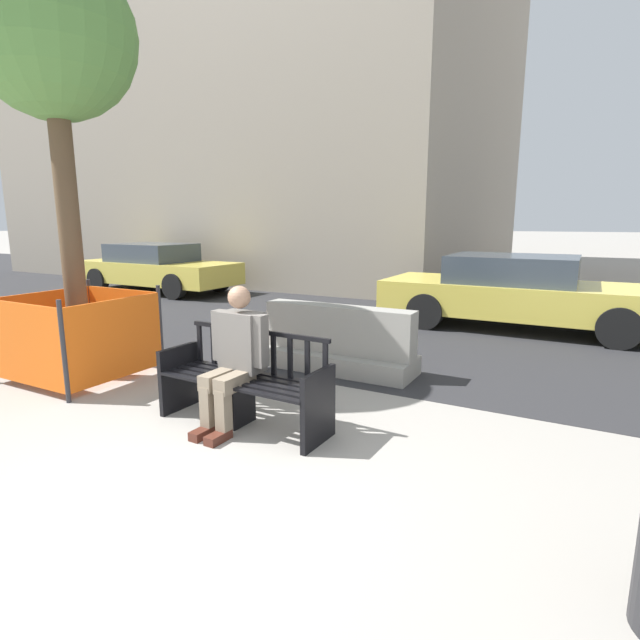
# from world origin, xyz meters

# --- Properties ---
(ground_plane) EXTENTS (200.00, 200.00, 0.00)m
(ground_plane) POSITION_xyz_m (0.00, 0.00, 0.00)
(ground_plane) COLOR gray
(street_asphalt) EXTENTS (120.00, 12.00, 0.01)m
(street_asphalt) POSITION_xyz_m (0.00, 8.70, 0.00)
(street_asphalt) COLOR #28282B
(street_asphalt) RESTS_ON ground
(street_bench) EXTENTS (1.70, 0.58, 0.88)m
(street_bench) POSITION_xyz_m (-0.37, 1.27, 0.40)
(street_bench) COLOR black
(street_bench) RESTS_ON ground
(seated_person) EXTENTS (0.58, 0.73, 1.31)m
(seated_person) POSITION_xyz_m (-0.43, 1.21, 0.69)
(seated_person) COLOR #66605B
(seated_person) RESTS_ON ground
(jersey_barrier_centre) EXTENTS (2.00, 0.68, 0.84)m
(jersey_barrier_centre) POSITION_xyz_m (-0.39, 3.27, 0.34)
(jersey_barrier_centre) COLOR gray
(jersey_barrier_centre) RESTS_ON ground
(street_tree) EXTENTS (1.82, 1.82, 4.81)m
(street_tree) POSITION_xyz_m (-3.03, 1.49, 3.82)
(street_tree) COLOR brown
(street_tree) RESTS_ON ground
(construction_fence) EXTENTS (1.38, 1.38, 1.10)m
(construction_fence) POSITION_xyz_m (-3.03, 1.49, 0.55)
(construction_fence) COLOR #2D2D33
(construction_fence) RESTS_ON ground
(car_taxi_near) EXTENTS (4.56, 1.89, 1.29)m
(car_taxi_near) POSITION_xyz_m (-8.00, 7.43, 0.65)
(car_taxi_near) COLOR #DBC64C
(car_taxi_near) RESTS_ON ground
(car_sedan_mid) EXTENTS (4.80, 1.98, 1.30)m
(car_sedan_mid) POSITION_xyz_m (1.28, 7.11, 0.65)
(car_sedan_mid) COLOR #DBC64C
(car_sedan_mid) RESTS_ON ground
(building_centre_left) EXTENTS (16.19, 13.75, 17.91)m
(building_centre_left) POSITION_xyz_m (-9.11, 15.71, 8.96)
(building_centre_left) COLOR gray
(building_centre_left) RESTS_ON ground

